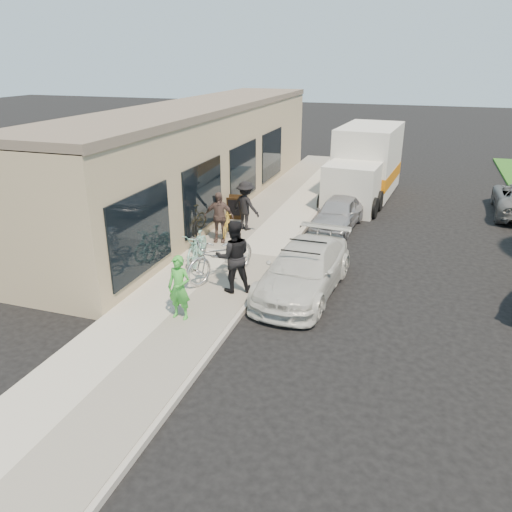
# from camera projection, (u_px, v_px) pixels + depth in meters

# --- Properties ---
(ground) EXTENTS (120.00, 120.00, 0.00)m
(ground) POSITION_uv_depth(u_px,v_px,m) (266.00, 306.00, 12.76)
(ground) COLOR black
(ground) RESTS_ON ground
(sidewalk) EXTENTS (3.00, 34.00, 0.15)m
(sidewalk) POSITION_uv_depth(u_px,v_px,m) (235.00, 253.00, 15.96)
(sidewalk) COLOR #AEA99C
(sidewalk) RESTS_ON ground
(curb) EXTENTS (0.12, 34.00, 0.13)m
(curb) POSITION_uv_depth(u_px,v_px,m) (281.00, 260.00, 15.51)
(curb) COLOR #9F9A91
(curb) RESTS_ON ground
(storefront) EXTENTS (3.60, 20.00, 4.22)m
(storefront) POSITION_uv_depth(u_px,v_px,m) (203.00, 156.00, 20.54)
(storefront) COLOR tan
(storefront) RESTS_ON ground
(bike_rack) EXTENTS (0.25, 0.63, 0.92)m
(bike_rack) POSITION_uv_depth(u_px,v_px,m) (195.00, 235.00, 15.71)
(bike_rack) COLOR black
(bike_rack) RESTS_ON sidewalk
(sandwich_board) EXTENTS (0.63, 0.64, 0.89)m
(sandwich_board) POSITION_uv_depth(u_px,v_px,m) (235.00, 208.00, 18.92)
(sandwich_board) COLOR black
(sandwich_board) RESTS_ON sidewalk
(sedan_white) EXTENTS (2.13, 4.59, 1.34)m
(sedan_white) POSITION_uv_depth(u_px,v_px,m) (304.00, 269.00, 13.32)
(sedan_white) COLOR silver
(sedan_white) RESTS_ON ground
(sedan_silver) EXTENTS (1.72, 3.56, 1.17)m
(sedan_silver) POSITION_uv_depth(u_px,v_px,m) (338.00, 213.00, 18.35)
(sedan_silver) COLOR #A1A1A6
(sedan_silver) RESTS_ON ground
(moving_truck) EXTENTS (2.86, 6.47, 3.10)m
(moving_truck) POSITION_uv_depth(u_px,v_px,m) (365.00, 167.00, 22.15)
(moving_truck) COLOR silver
(moving_truck) RESTS_ON ground
(tandem_bike) EXTENTS (1.80, 2.60, 1.29)m
(tandem_bike) POSITION_uv_depth(u_px,v_px,m) (221.00, 256.00, 13.82)
(tandem_bike) COLOR silver
(tandem_bike) RESTS_ON sidewalk
(woman_rider) EXTENTS (0.59, 0.41, 1.57)m
(woman_rider) POSITION_uv_depth(u_px,v_px,m) (179.00, 288.00, 11.61)
(woman_rider) COLOR green
(woman_rider) RESTS_ON sidewalk
(man_standing) EXTENTS (1.18, 1.09, 1.94)m
(man_standing) POSITION_uv_depth(u_px,v_px,m) (233.00, 256.00, 12.92)
(man_standing) COLOR black
(man_standing) RESTS_ON sidewalk
(cruiser_bike_a) EXTENTS (0.76, 1.64, 0.95)m
(cruiser_bike_a) POSITION_uv_depth(u_px,v_px,m) (199.00, 248.00, 14.83)
(cruiser_bike_a) COLOR #7FBDAF
(cruiser_bike_a) RESTS_ON sidewalk
(cruiser_bike_b) EXTENTS (0.79, 1.79, 0.91)m
(cruiser_bike_b) POSITION_uv_depth(u_px,v_px,m) (197.00, 246.00, 15.09)
(cruiser_bike_b) COLOR #7FBDAF
(cruiser_bike_b) RESTS_ON sidewalk
(cruiser_bike_c) EXTENTS (0.80, 1.59, 0.92)m
(cruiser_bike_c) POSITION_uv_depth(u_px,v_px,m) (226.00, 223.00, 17.18)
(cruiser_bike_c) COLOR gold
(cruiser_bike_c) RESTS_ON sidewalk
(bystander_a) EXTENTS (1.30, 1.04, 1.75)m
(bystander_a) POSITION_uv_depth(u_px,v_px,m) (246.00, 206.00, 17.65)
(bystander_a) COLOR black
(bystander_a) RESTS_ON sidewalk
(bystander_b) EXTENTS (1.06, 0.62, 1.70)m
(bystander_b) POSITION_uv_depth(u_px,v_px,m) (219.00, 217.00, 16.49)
(bystander_b) COLOR brown
(bystander_b) RESTS_ON sidewalk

